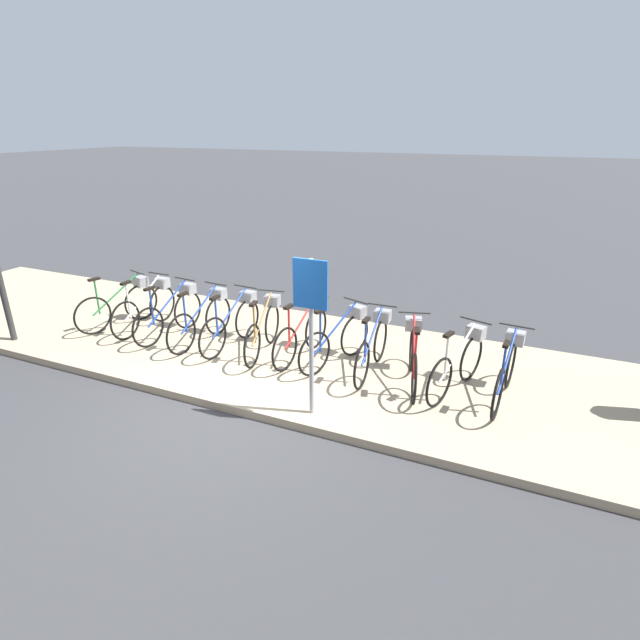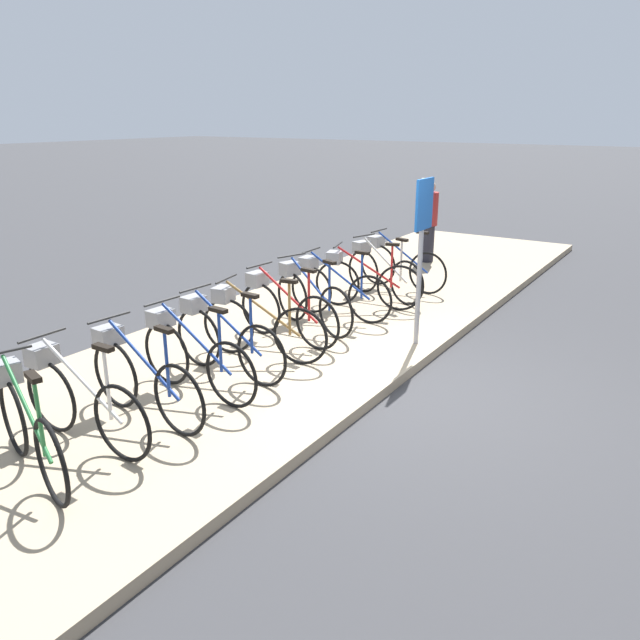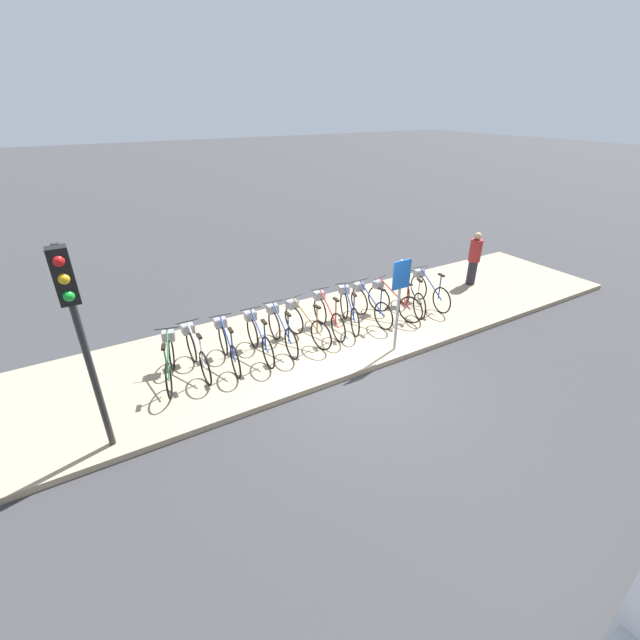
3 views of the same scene
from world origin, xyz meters
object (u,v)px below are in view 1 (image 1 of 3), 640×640
Objects in this scene: parked_bicycle_3 at (204,317)px; parked_bicycle_8 at (374,344)px; parked_bicycle_9 at (413,354)px; parked_bicycle_10 at (460,361)px; parked_bicycle_1 at (148,305)px; parked_bicycle_5 at (264,326)px; parked_bicycle_0 at (122,302)px; sign_post at (311,312)px; parked_bicycle_2 at (172,311)px; parked_bicycle_6 at (304,331)px; parked_bicycle_11 at (507,369)px; parked_bicycle_7 at (339,337)px; parked_bicycle_4 at (234,321)px.

parked_bicycle_8 is at bearing 2.14° from parked_bicycle_3.
parked_bicycle_3 is 3.59m from parked_bicycle_9.
parked_bicycle_9 is at bearing -176.50° from parked_bicycle_10.
parked_bicycle_1 is 1.01× the size of parked_bicycle_5.
sign_post reaches higher than parked_bicycle_0.
parked_bicycle_5 is (1.82, 0.04, 0.00)m from parked_bicycle_2.
parked_bicycle_6 is 1.80m from parked_bicycle_9.
parked_bicycle_2 is 3.65m from parked_bicycle_8.
parked_bicycle_11 is at bearing -2.14° from parked_bicycle_6.
parked_bicycle_10 is (4.24, 0.04, 0.00)m from parked_bicycle_3.
parked_bicycle_0 is 4.23m from parked_bicycle_7.
parked_bicycle_2 is 1.00× the size of parked_bicycle_3.
parked_bicycle_2 is (1.15, -0.01, 0.00)m from parked_bicycle_0.
sign_post reaches higher than parked_bicycle_10.
parked_bicycle_8 is at bearing 1.12° from parked_bicycle_0.
parked_bicycle_11 is at bearing 0.24° from parked_bicycle_0.
parked_bicycle_10 is (4.91, 0.03, 0.00)m from parked_bicycle_2.
parked_bicycle_9 is at bearing -4.93° from parked_bicycle_6.
parked_bicycle_2 is (0.62, -0.08, 0.00)m from parked_bicycle_1.
parked_bicycle_1 is 0.80× the size of sign_post.
parked_bicycle_3 is at bearing -179.46° from parked_bicycle_11.
parked_bicycle_3 and parked_bicycle_6 have the same top height.
parked_bicycle_0 is at bearing -178.87° from parked_bicycle_4.
parked_bicycle_5 is 3.71m from parked_bicycle_11.
parked_bicycle_9 is (0.62, -0.11, 0.00)m from parked_bicycle_8.
parked_bicycle_7 and parked_bicycle_10 have the same top height.
parked_bicycle_1 is 6.14m from parked_bicycle_11.
parked_bicycle_2 is 5.53m from parked_bicycle_11.
parked_bicycle_6 is at bearing 4.38° from parked_bicycle_4.
parked_bicycle_8 and parked_bicycle_10 have the same top height.
parked_bicycle_1 is 1.00× the size of parked_bicycle_6.
parked_bicycle_5 is (0.59, -0.01, 0.00)m from parked_bicycle_4.
parked_bicycle_3 is 2.41m from parked_bicycle_7.
parked_bicycle_2 is at bearing -177.26° from parked_bicycle_7.
parked_bicycle_4 is at bearing 145.73° from sign_post.
parked_bicycle_9 is (4.27, -0.01, 0.00)m from parked_bicycle_2.
parked_bicycle_1 is 3.69m from parked_bicycle_7.
parked_bicycle_0 is 4.79m from parked_bicycle_8.
parked_bicycle_0 and parked_bicycle_8 have the same top height.
parked_bicycle_11 is at bearing 1.82° from parked_bicycle_9.
parked_bicycle_2 is at bearing -179.65° from parked_bicycle_11.
parked_bicycle_5 is (2.97, 0.04, 0.00)m from parked_bicycle_0.
sign_post reaches higher than parked_bicycle_6.
parked_bicycle_8 is at bearing -2.37° from parked_bicycle_6.
parked_bicycle_0 is 1.82m from parked_bicycle_3.
parked_bicycle_1 is 5.53m from parked_bicycle_10.
parked_bicycle_0 is 6.06m from parked_bicycle_10.
parked_bicycle_9 is 0.97× the size of parked_bicycle_11.
parked_bicycle_11 is (0.62, 0.00, 0.00)m from parked_bicycle_10.
sign_post is (1.47, -1.40, 0.96)m from parked_bicycle_5.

